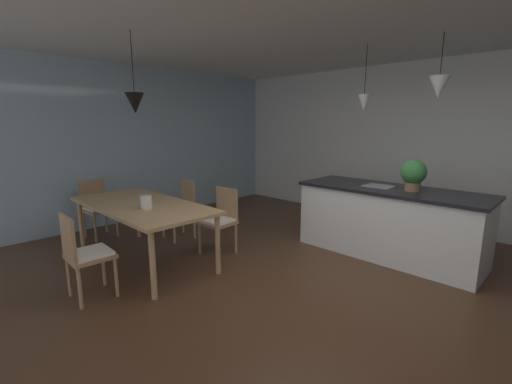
% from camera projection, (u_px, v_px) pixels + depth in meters
% --- Properties ---
extents(ground_plane, '(10.00, 8.40, 0.04)m').
position_uv_depth(ground_plane, '(319.00, 299.00, 3.45)').
color(ground_plane, '#4C301E').
extents(wall_back_kitchen, '(10.00, 0.12, 2.70)m').
position_uv_depth(wall_back_kitchen, '(439.00, 147.00, 5.47)').
color(wall_back_kitchen, silver).
rests_on(wall_back_kitchen, ground_plane).
extents(window_wall_left_glazing, '(0.06, 8.40, 2.70)m').
position_uv_depth(window_wall_left_glazing, '(126.00, 145.00, 5.96)').
color(window_wall_left_glazing, '#9EB7C6').
rests_on(window_wall_left_glazing, ground_plane).
extents(dining_table, '(2.06, 0.98, 0.75)m').
position_uv_depth(dining_table, '(142.00, 208.00, 4.23)').
color(dining_table, tan).
rests_on(dining_table, ground_plane).
extents(chair_window_end, '(0.43, 0.43, 0.87)m').
position_uv_depth(chair_window_end, '(98.00, 206.00, 5.22)').
color(chair_window_end, '#A87F56').
rests_on(chair_window_end, ground_plane).
extents(chair_far_right, '(0.43, 0.43, 0.87)m').
position_uv_depth(chair_far_right, '(220.00, 219.00, 4.55)').
color(chair_far_right, '#A87F56').
rests_on(chair_far_right, ground_plane).
extents(chair_far_left, '(0.43, 0.43, 0.87)m').
position_uv_depth(chair_far_left, '(181.00, 207.00, 5.19)').
color(chair_far_left, '#A87F56').
rests_on(chair_far_left, ground_plane).
extents(chair_near_right, '(0.42, 0.42, 0.87)m').
position_uv_depth(chair_near_right, '(85.00, 253.00, 3.35)').
color(chair_near_right, '#A87F56').
rests_on(chair_near_right, ground_plane).
extents(kitchen_island, '(2.30, 0.87, 0.91)m').
position_uv_depth(kitchen_island, '(389.00, 221.00, 4.49)').
color(kitchen_island, white).
rests_on(kitchen_island, ground_plane).
extents(pendant_over_table, '(0.21, 0.21, 0.88)m').
position_uv_depth(pendant_over_table, '(135.00, 103.00, 3.81)').
color(pendant_over_table, black).
extents(pendant_over_island_main, '(0.17, 0.17, 0.82)m').
position_uv_depth(pendant_over_island_main, '(364.00, 103.00, 4.50)').
color(pendant_over_island_main, black).
extents(pendant_over_island_aux, '(0.22, 0.22, 0.71)m').
position_uv_depth(pendant_over_island_aux, '(439.00, 87.00, 3.86)').
color(pendant_over_island_aux, black).
extents(potted_plant_on_island, '(0.30, 0.30, 0.39)m').
position_uv_depth(potted_plant_on_island, '(413.00, 174.00, 4.18)').
color(potted_plant_on_island, '#8C664C').
rests_on(potted_plant_on_island, kitchen_island).
extents(vase_on_dining_table, '(0.13, 0.13, 0.15)m').
position_uv_depth(vase_on_dining_table, '(146.00, 202.00, 3.94)').
color(vase_on_dining_table, silver).
rests_on(vase_on_dining_table, dining_table).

